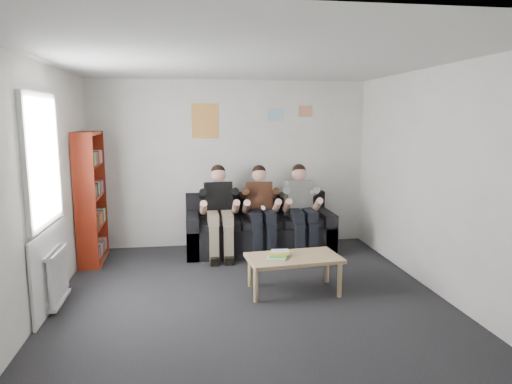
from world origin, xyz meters
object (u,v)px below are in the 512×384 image
at_px(person_left, 219,211).
at_px(person_middle, 261,211).
at_px(bookshelf, 91,198).
at_px(coffee_table, 294,261).
at_px(person_right, 301,209).
at_px(sofa, 259,230).

relative_size(person_left, person_middle, 1.01).
bearing_deg(bookshelf, person_middle, -2.11).
bearing_deg(coffee_table, person_right, 72.97).
distance_m(bookshelf, person_middle, 2.50).
relative_size(bookshelf, person_left, 1.37).
xyz_separation_m(person_left, person_right, (1.28, 0.00, -0.00)).
distance_m(coffee_table, person_left, 1.82).
relative_size(coffee_table, person_right, 0.81).
bearing_deg(coffee_table, sofa, 94.51).
height_order(bookshelf, person_left, bookshelf).
relative_size(person_left, person_right, 1.01).
height_order(sofa, person_right, person_right).
bearing_deg(person_right, person_left, 172.32).
bearing_deg(sofa, bookshelf, -174.94).
height_order(coffee_table, person_middle, person_middle).
height_order(bookshelf, coffee_table, bookshelf).
distance_m(sofa, person_middle, 0.42).
height_order(sofa, person_left, person_left).
bearing_deg(person_middle, coffee_table, -80.14).
xyz_separation_m(person_left, person_middle, (0.64, 0.00, -0.01)).
xyz_separation_m(bookshelf, person_right, (3.13, 0.01, -0.27)).
bearing_deg(coffee_table, person_middle, 95.09).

